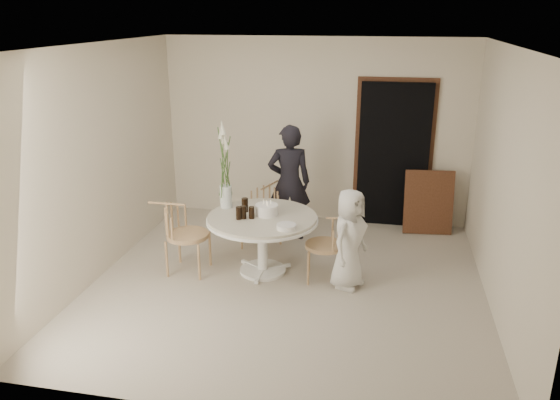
% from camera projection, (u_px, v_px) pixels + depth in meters
% --- Properties ---
extents(ground, '(4.50, 4.50, 0.00)m').
position_uv_depth(ground, '(287.00, 283.00, 6.41)').
color(ground, beige).
rests_on(ground, ground).
extents(room_shell, '(4.50, 4.50, 4.50)m').
position_uv_depth(room_shell, '(288.00, 149.00, 5.87)').
color(room_shell, white).
rests_on(room_shell, ground).
extents(doorway, '(1.00, 0.10, 2.10)m').
position_uv_depth(doorway, '(393.00, 156.00, 7.88)').
color(doorway, black).
rests_on(doorway, ground).
extents(door_trim, '(1.12, 0.03, 2.22)m').
position_uv_depth(door_trim, '(394.00, 151.00, 7.90)').
color(door_trim, brown).
rests_on(door_trim, ground).
extents(table, '(1.33, 1.33, 0.73)m').
position_uv_depth(table, '(262.00, 225.00, 6.50)').
color(table, white).
rests_on(table, ground).
extents(picture_frame, '(0.70, 0.27, 0.91)m').
position_uv_depth(picture_frame, '(429.00, 202.00, 7.75)').
color(picture_frame, brown).
rests_on(picture_frame, ground).
extents(chair_far, '(0.55, 0.58, 0.83)m').
position_uv_depth(chair_far, '(265.00, 207.00, 7.33)').
color(chair_far, tan).
rests_on(chair_far, ground).
extents(chair_right, '(0.51, 0.48, 0.79)m').
position_uv_depth(chair_right, '(334.00, 239.00, 6.36)').
color(chair_right, tan).
rests_on(chair_right, ground).
extents(chair_left, '(0.54, 0.51, 0.88)m').
position_uv_depth(chair_left, '(178.00, 227.00, 6.56)').
color(chair_left, tan).
rests_on(chair_left, ground).
extents(girl, '(0.67, 0.52, 1.61)m').
position_uv_depth(girl, '(289.00, 183.00, 7.46)').
color(girl, black).
rests_on(girl, ground).
extents(boy, '(0.58, 0.68, 1.18)m').
position_uv_depth(boy, '(349.00, 239.00, 6.17)').
color(boy, silver).
rests_on(boy, ground).
extents(birthday_cake, '(0.27, 0.27, 0.18)m').
position_uv_depth(birthday_cake, '(267.00, 210.00, 6.48)').
color(birthday_cake, white).
rests_on(birthday_cake, table).
extents(cola_tumbler_a, '(0.08, 0.08, 0.15)m').
position_uv_depth(cola_tumbler_a, '(239.00, 213.00, 6.34)').
color(cola_tumbler_a, black).
rests_on(cola_tumbler_a, table).
extents(cola_tumbler_b, '(0.09, 0.09, 0.14)m').
position_uv_depth(cola_tumbler_b, '(252.00, 213.00, 6.37)').
color(cola_tumbler_b, black).
rests_on(cola_tumbler_b, table).
extents(cola_tumbler_c, '(0.09, 0.09, 0.15)m').
position_uv_depth(cola_tumbler_c, '(243.00, 212.00, 6.36)').
color(cola_tumbler_c, black).
rests_on(cola_tumbler_c, table).
extents(cola_tumbler_d, '(0.09, 0.09, 0.17)m').
position_uv_depth(cola_tumbler_d, '(245.00, 205.00, 6.58)').
color(cola_tumbler_d, black).
rests_on(cola_tumbler_d, table).
extents(plate_stack, '(0.24, 0.24, 0.05)m').
position_uv_depth(plate_stack, '(286.00, 227.00, 6.07)').
color(plate_stack, white).
rests_on(plate_stack, table).
extents(flower_vase, '(0.15, 0.15, 1.10)m').
position_uv_depth(flower_vase, '(225.00, 172.00, 6.60)').
color(flower_vase, silver).
rests_on(flower_vase, table).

